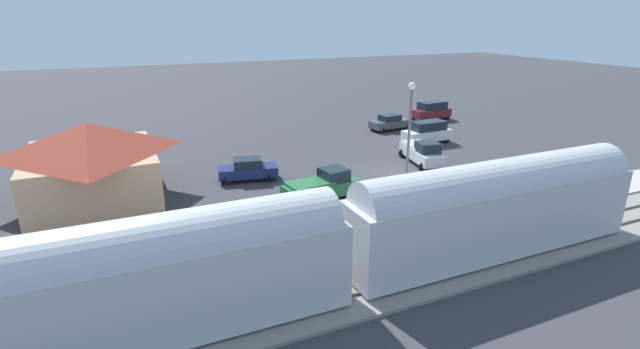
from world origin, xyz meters
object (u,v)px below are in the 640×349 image
object	(u,v)px
pickup_silver	(422,152)
suv_white	(427,132)
passenger_train	(135,280)
pedestrian_waiting_far	(514,196)
suv_maroon	(431,111)
pedestrian_on_platform	(513,194)
sedan_charcoal	(390,122)
station_building	(91,159)
light_pole_near_platform	(409,134)
pickup_green	(323,186)
sedan_navy	(248,169)

from	to	relation	value
pickup_silver	suv_white	distance (m)	7.19
passenger_train	pedestrian_waiting_far	size ratio (longest dim) A/B	30.53
pedestrian_waiting_far	suv_maroon	bearing A→B (deg)	-26.97
pedestrian_on_platform	pedestrian_waiting_far	size ratio (longest dim) A/B	1.00
pickup_silver	suv_white	world-z (taller)	suv_white
sedan_charcoal	station_building	bearing A→B (deg)	106.66
pedestrian_on_platform	suv_white	size ratio (longest dim) A/B	0.35
pickup_silver	suv_white	size ratio (longest dim) A/B	1.15
sedan_charcoal	light_pole_near_platform	bearing A→B (deg)	150.02
pedestrian_waiting_far	pickup_green	distance (m)	12.47
passenger_train	pedestrian_on_platform	xyz separation A→B (m)	(3.77, -23.01, -1.58)
sedan_navy	passenger_train	bearing A→B (deg)	151.65
pedestrian_waiting_far	pickup_silver	distance (m)	11.67
passenger_train	light_pole_near_platform	bearing A→B (deg)	-67.93
passenger_train	light_pole_near_platform	distance (m)	18.25
suv_maroon	pickup_silver	size ratio (longest dim) A/B	0.88
suv_maroon	pickup_silver	bearing A→B (deg)	140.64
pedestrian_waiting_far	suv_white	distance (m)	18.13
pedestrian_waiting_far	pickup_silver	xyz separation A→B (m)	(11.58, -1.38, -0.25)
pedestrian_waiting_far	pickup_green	xyz separation A→B (m)	(7.44, 10.01, -0.25)
passenger_train	light_pole_near_platform	world-z (taller)	light_pole_near_platform
pedestrian_waiting_far	suv_maroon	xyz separation A→B (m)	(26.07, -13.27, -0.13)
suv_maroon	pickup_silver	xyz separation A→B (m)	(-14.49, 11.88, -0.12)
pedestrian_on_platform	sedan_navy	world-z (taller)	pedestrian_on_platform
passenger_train	suv_maroon	world-z (taller)	passenger_train
station_building	pickup_silver	world-z (taller)	station_building
pickup_green	light_pole_near_platform	distance (m)	7.11
pickup_silver	sedan_charcoal	xyz separation A→B (m)	(11.93, -4.25, -0.15)
suv_maroon	light_pole_near_platform	distance (m)	30.08
suv_maroon	sedan_navy	xyz separation A→B (m)	(-12.43, 26.81, -0.27)
pedestrian_on_platform	sedan_charcoal	distance (m)	23.82
sedan_charcoal	pickup_green	distance (m)	22.44
sedan_navy	pedestrian_waiting_far	bearing A→B (deg)	-135.21
sedan_charcoal	suv_maroon	bearing A→B (deg)	-71.46
suv_maroon	pickup_green	bearing A→B (deg)	128.68
pedestrian_waiting_far	suv_white	size ratio (longest dim) A/B	0.35
suv_maroon	suv_white	xyz separation A→B (m)	(-8.95, 7.29, 0.00)
suv_maroon	sedan_charcoal	bearing A→B (deg)	108.54
pedestrian_on_platform	suv_maroon	distance (m)	28.87
suv_maroon	pickup_green	xyz separation A→B (m)	(-18.64, 23.28, -0.12)
suv_maroon	light_pole_near_platform	world-z (taller)	light_pole_near_platform
suv_maroon	sedan_charcoal	size ratio (longest dim) A/B	1.07
station_building	pickup_green	world-z (taller)	station_building
pedestrian_waiting_far	sedan_charcoal	world-z (taller)	pedestrian_waiting_far
light_pole_near_platform	pedestrian_on_platform	bearing A→B (deg)	-115.90
pedestrian_on_platform	sedan_navy	bearing A→B (deg)	45.94
station_building	pickup_silver	xyz separation A→B (m)	(-2.96, -25.73, -1.76)
sedan_navy	light_pole_near_platform	distance (m)	13.49
pickup_silver	station_building	bearing A→B (deg)	83.44
suv_maroon	sedan_navy	world-z (taller)	suv_maroon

